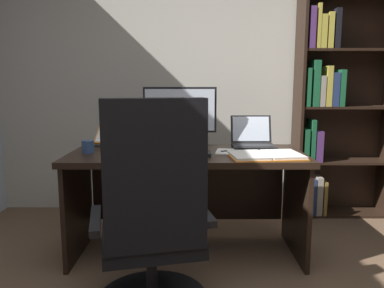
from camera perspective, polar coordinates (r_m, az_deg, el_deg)
wall_back at (r=3.58m, az=3.21°, el=12.59°), size 4.61×0.12×2.82m
desk at (r=2.68m, az=-0.89°, el=-5.23°), size 1.59×0.69×0.73m
bookshelf at (r=3.58m, az=20.40°, el=5.02°), size 0.84×0.30×1.97m
office_chair at (r=1.93m, az=-6.04°, el=-12.65°), size 0.68×0.60×1.13m
monitor at (r=2.75m, az=-1.98°, el=4.20°), size 0.53×0.16×0.44m
laptop at (r=2.81m, az=9.06°, el=0.54°), size 0.31×0.29×0.22m
keyboard at (r=2.45m, az=-2.20°, el=-1.49°), size 0.42×0.15×0.02m
computer_mouse at (r=2.47m, az=-9.16°, el=-1.29°), size 0.06×0.10×0.04m
reading_stand_with_book at (r=2.88m, az=-11.87°, el=1.11°), size 0.28×0.27×0.14m
open_binder at (r=2.44m, az=10.97°, el=-1.68°), size 0.49×0.36×0.02m
notepad at (r=2.57m, az=5.25°, el=-1.18°), size 0.18×0.23×0.01m
pen at (r=2.57m, az=5.70°, el=-0.98°), size 0.13×0.06×0.01m
coffee_mug at (r=2.63m, az=-15.63°, el=-0.39°), size 0.08×0.08×0.09m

